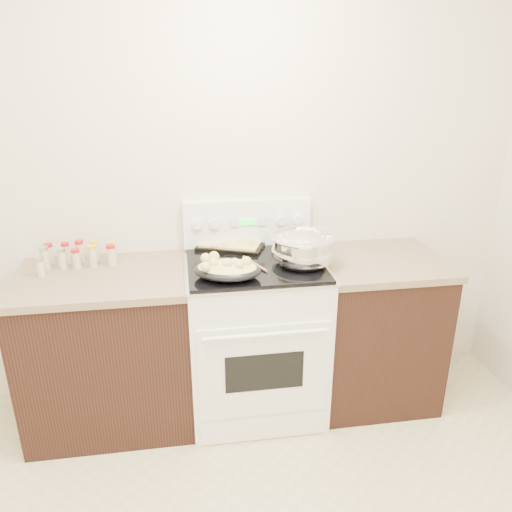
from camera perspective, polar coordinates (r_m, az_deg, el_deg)
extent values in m
cube|color=beige|center=(2.96, -8.03, 8.80)|extent=(4.00, 0.05, 2.70)
cube|color=black|center=(3.00, -16.30, -10.48)|extent=(0.90, 0.64, 0.88)
cube|color=brown|center=(2.80, -17.26, -2.42)|extent=(0.93, 0.67, 0.04)
cube|color=black|center=(3.17, 13.10, -8.32)|extent=(0.70, 0.64, 0.88)
cube|color=brown|center=(2.98, 13.83, -0.59)|extent=(0.73, 0.67, 0.04)
cube|color=white|center=(2.98, -0.15, -9.38)|extent=(0.76, 0.66, 0.92)
cube|color=white|center=(2.70, 0.96, -13.06)|extent=(0.70, 0.01, 0.55)
cube|color=black|center=(2.70, 0.98, -13.14)|extent=(0.42, 0.01, 0.22)
cylinder|color=white|center=(2.54, 1.14, -8.98)|extent=(0.65, 0.02, 0.02)
cube|color=white|center=(2.93, 0.90, -19.10)|extent=(0.70, 0.01, 0.14)
cube|color=silver|center=(2.77, -0.16, -1.06)|extent=(0.78, 0.68, 0.01)
cube|color=black|center=(2.76, -0.16, -0.83)|extent=(0.74, 0.64, 0.01)
cube|color=white|center=(2.99, -1.02, 3.87)|extent=(0.76, 0.07, 0.28)
cylinder|color=white|center=(2.92, -6.75, 3.57)|extent=(0.06, 0.02, 0.06)
cylinder|color=white|center=(2.92, -4.79, 3.67)|extent=(0.06, 0.02, 0.06)
cylinder|color=white|center=(2.97, 2.93, 4.04)|extent=(0.06, 0.02, 0.06)
cylinder|color=white|center=(3.00, 4.81, 4.12)|extent=(0.06, 0.02, 0.06)
cube|color=#19E533|center=(2.95, -0.91, 3.89)|extent=(0.09, 0.00, 0.04)
cube|color=silver|center=(2.94, -2.45, 3.81)|extent=(0.05, 0.00, 0.05)
cube|color=silver|center=(2.96, 0.64, 3.95)|extent=(0.05, 0.00, 0.05)
ellipsoid|color=silver|center=(2.73, 5.39, 0.53)|extent=(0.42, 0.42, 0.21)
cylinder|color=silver|center=(2.76, 5.35, -0.72)|extent=(0.19, 0.19, 0.01)
torus|color=silver|center=(2.71, 5.45, 2.20)|extent=(0.36, 0.36, 0.02)
cylinder|color=silver|center=(2.73, 5.41, 0.98)|extent=(0.34, 0.34, 0.12)
cylinder|color=olive|center=(2.71, 5.45, 1.96)|extent=(0.32, 0.32, 0.00)
cube|color=beige|center=(2.80, 6.99, 2.68)|extent=(0.03, 0.03, 0.02)
cube|color=beige|center=(2.62, 3.60, 1.50)|extent=(0.03, 0.03, 0.02)
cube|color=beige|center=(2.62, 5.79, 1.44)|extent=(0.03, 0.03, 0.02)
cube|color=beige|center=(2.80, 4.80, 2.77)|extent=(0.03, 0.03, 0.02)
cube|color=beige|center=(2.71, 7.52, 2.04)|extent=(0.03, 0.03, 0.02)
cube|color=beige|center=(2.60, 4.98, 1.28)|extent=(0.03, 0.03, 0.02)
cube|color=beige|center=(2.82, 5.63, 2.88)|extent=(0.03, 0.03, 0.02)
cube|color=beige|center=(2.72, 6.50, 2.14)|extent=(0.04, 0.04, 0.02)
cube|color=beige|center=(2.72, 8.31, 2.03)|extent=(0.04, 0.04, 0.02)
cube|color=beige|center=(2.71, 2.84, 2.16)|extent=(0.03, 0.03, 0.02)
cube|color=beige|center=(2.63, 3.18, 1.59)|extent=(0.03, 0.03, 0.02)
cube|color=beige|center=(2.72, 3.78, 2.26)|extent=(0.03, 0.03, 0.03)
ellipsoid|color=black|center=(2.56, -3.30, -1.64)|extent=(0.40, 0.32, 0.08)
ellipsoid|color=#D6CA72|center=(2.55, -3.30, -1.39)|extent=(0.36, 0.29, 0.06)
sphere|color=#D6CA72|center=(2.52, -3.29, -0.82)|extent=(0.05, 0.05, 0.05)
sphere|color=#D6CA72|center=(2.54, -4.88, -0.82)|extent=(0.05, 0.05, 0.05)
sphere|color=#D6CA72|center=(2.49, -1.86, -0.98)|extent=(0.04, 0.04, 0.04)
sphere|color=#D6CA72|center=(2.48, -5.81, -1.25)|extent=(0.05, 0.05, 0.05)
sphere|color=#D6CA72|center=(2.61, -4.82, -0.06)|extent=(0.05, 0.05, 0.05)
sphere|color=#D6CA72|center=(2.60, -5.80, -0.22)|extent=(0.05, 0.05, 0.05)
sphere|color=#D6CA72|center=(2.55, -1.11, -0.66)|extent=(0.05, 0.05, 0.05)
sphere|color=#D6CA72|center=(2.54, -2.44, -0.74)|extent=(0.05, 0.05, 0.05)
cube|color=black|center=(3.00, -2.77, 1.30)|extent=(0.45, 0.39, 0.02)
cube|color=#D6CA72|center=(3.00, -2.77, 1.52)|extent=(0.40, 0.34, 0.02)
sphere|color=#D6CA72|center=(3.02, -0.99, 1.94)|extent=(0.03, 0.03, 0.03)
sphere|color=#D6CA72|center=(2.92, -4.75, 1.15)|extent=(0.04, 0.04, 0.04)
sphere|color=#D6CA72|center=(3.05, -5.39, 2.08)|extent=(0.04, 0.04, 0.04)
sphere|color=#D6CA72|center=(2.93, -3.65, 1.24)|extent=(0.03, 0.03, 0.03)
sphere|color=#D6CA72|center=(3.01, -3.01, 1.92)|extent=(0.04, 0.04, 0.04)
sphere|color=#D6CA72|center=(2.99, -4.49, 1.72)|extent=(0.04, 0.04, 0.04)
sphere|color=#D6CA72|center=(2.99, -1.83, 1.78)|extent=(0.03, 0.03, 0.03)
sphere|color=#D6CA72|center=(2.95, -0.56, 1.56)|extent=(0.04, 0.04, 0.04)
sphere|color=#D6CA72|center=(2.93, -3.54, 1.21)|extent=(0.04, 0.04, 0.04)
sphere|color=#D6CA72|center=(3.02, -1.92, 1.95)|extent=(0.04, 0.04, 0.04)
cylinder|color=#9E6F48|center=(2.72, -0.15, -0.88)|extent=(0.11, 0.23, 0.01)
sphere|color=#9E6F48|center=(2.62, -0.73, -1.68)|extent=(0.04, 0.04, 0.04)
sphere|color=#94C5DD|center=(2.74, 5.66, -0.28)|extent=(0.09, 0.09, 0.09)
cylinder|color=#94C5DD|center=(2.83, 6.48, 0.96)|extent=(0.17, 0.24, 0.07)
cylinder|color=#BFB28C|center=(3.02, -22.54, 0.10)|extent=(0.05, 0.05, 0.10)
cylinder|color=#B21414|center=(3.00, -22.69, 1.15)|extent=(0.05, 0.05, 0.02)
cylinder|color=#BFB28C|center=(2.99, -20.87, 0.16)|extent=(0.04, 0.04, 0.11)
cylinder|color=#B21414|center=(2.97, -21.02, 1.27)|extent=(0.04, 0.04, 0.02)
cylinder|color=#BFB28C|center=(2.98, -19.43, 0.35)|extent=(0.04, 0.04, 0.11)
cylinder|color=#B21414|center=(2.96, -19.58, 1.51)|extent=(0.05, 0.05, 0.02)
cylinder|color=#BFB28C|center=(2.97, -17.89, 0.39)|extent=(0.04, 0.04, 0.10)
cylinder|color=gold|center=(2.95, -18.03, 1.50)|extent=(0.04, 0.04, 0.02)
cylinder|color=#BFB28C|center=(2.95, -16.08, 0.34)|extent=(0.05, 0.05, 0.09)
cylinder|color=gold|center=(2.93, -16.18, 1.36)|extent=(0.05, 0.05, 0.02)
cylinder|color=#BFB28C|center=(2.94, -22.93, -0.41)|extent=(0.04, 0.04, 0.11)
cylinder|color=#B2B2B7|center=(2.92, -23.12, 0.80)|extent=(0.04, 0.04, 0.02)
cylinder|color=#BFB28C|center=(2.92, -21.28, -0.45)|extent=(0.05, 0.05, 0.10)
cylinder|color=#B2B2B7|center=(2.90, -21.43, 0.64)|extent=(0.05, 0.05, 0.02)
cylinder|color=#BFB28C|center=(2.90, -19.83, -0.47)|extent=(0.04, 0.04, 0.10)
cylinder|color=#B21414|center=(2.88, -19.97, 0.57)|extent=(0.05, 0.05, 0.02)
cylinder|color=#BFB28C|center=(2.88, -18.15, -0.21)|extent=(0.04, 0.04, 0.11)
cylinder|color=gold|center=(2.86, -18.30, 0.99)|extent=(0.04, 0.04, 0.02)
cylinder|color=#BFB28C|center=(2.87, -16.18, -0.10)|extent=(0.05, 0.05, 0.11)
cylinder|color=#B21414|center=(2.85, -16.30, 1.06)|extent=(0.05, 0.05, 0.02)
cylinder|color=#BFB28C|center=(2.86, -23.42, -1.33)|extent=(0.04, 0.04, 0.09)
cylinder|color=#B2B2B7|center=(2.85, -23.57, -0.36)|extent=(0.04, 0.04, 0.02)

